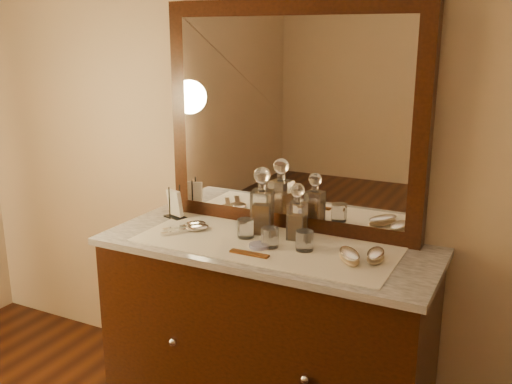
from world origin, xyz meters
TOP-DOWN VIEW (x-y plane):
  - dresser_cabinet at (0.00, 1.96)m, footprint 1.40×0.55m
  - knob_left at (-0.30, 1.67)m, footprint 0.04×0.04m
  - knob_right at (0.30, 1.67)m, footprint 0.04×0.04m
  - marble_top at (0.00, 1.96)m, footprint 1.44×0.59m
  - mirror_frame at (0.00, 2.20)m, footprint 1.20×0.08m
  - mirror_glass at (0.00, 2.17)m, footprint 1.06×0.01m
  - lace_runner at (0.00, 1.94)m, footprint 1.10×0.45m
  - pin_dish at (-0.00, 1.89)m, footprint 0.09×0.09m
  - comb at (-0.00, 1.80)m, footprint 0.17×0.03m
  - napkin_rack at (-0.55, 2.08)m, footprint 0.12×0.09m
  - decanter_left at (-0.07, 2.06)m, footprint 0.11×0.11m
  - decanter_right at (0.10, 2.06)m, footprint 0.08×0.08m
  - brush_near at (0.38, 1.91)m, footprint 0.14×0.17m
  - brush_far at (0.47, 1.97)m, footprint 0.08×0.15m
  - hand_mirror_outer at (-0.40, 1.99)m, footprint 0.15×0.20m
  - hand_mirror_inner at (-0.37, 1.95)m, footprint 0.17×0.22m
  - tumblers at (0.03, 1.94)m, footprint 0.36×0.13m

SIDE VIEW (x-z plane):
  - dresser_cabinet at x=0.00m, z-range 0.00..0.82m
  - knob_left at x=-0.30m, z-range 0.43..0.47m
  - knob_right at x=0.30m, z-range 0.43..0.47m
  - marble_top at x=0.00m, z-range 0.82..0.85m
  - lace_runner at x=0.00m, z-range 0.85..0.85m
  - comb at x=0.00m, z-range 0.85..0.86m
  - pin_dish at x=0.00m, z-range 0.85..0.87m
  - hand_mirror_outer at x=-0.40m, z-range 0.85..0.87m
  - hand_mirror_inner at x=-0.37m, z-range 0.85..0.87m
  - brush_far at x=0.47m, z-range 0.85..0.89m
  - brush_near at x=0.38m, z-range 0.85..0.90m
  - tumblers at x=0.03m, z-range 0.85..0.94m
  - napkin_rack at x=-0.55m, z-range 0.83..0.99m
  - decanter_right at x=0.10m, z-range 0.83..1.07m
  - decanter_left at x=-0.07m, z-range 0.82..1.12m
  - mirror_frame at x=0.00m, z-range 0.85..1.85m
  - mirror_glass at x=0.00m, z-range 0.92..1.78m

